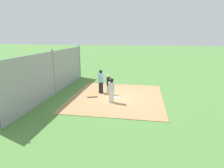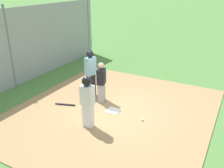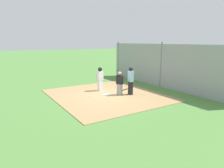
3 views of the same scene
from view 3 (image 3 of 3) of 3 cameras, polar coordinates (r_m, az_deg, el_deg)
ground_plane at (r=12.96m, az=-1.56°, el=-3.21°), size 140.00×140.00×0.00m
dirt_infield at (r=12.95m, az=-1.56°, el=-3.14°), size 7.20×6.40×0.03m
home_plate at (r=12.95m, az=-1.56°, el=-3.04°), size 0.44×0.44×0.02m
catcher at (r=12.78m, az=2.17°, el=0.27°), size 0.44×0.36×1.50m
umpire at (r=12.89m, az=5.26°, el=1.12°), size 0.43×0.34×1.79m
runner at (r=13.86m, az=-3.36°, el=1.85°), size 0.29×0.39×1.63m
baseball_bat at (r=14.21m, az=3.49°, el=-1.61°), size 0.29×0.72×0.06m
baseball at (r=12.53m, az=-6.31°, el=-3.49°), size 0.07×0.07×0.07m
backstop_fence at (r=15.56m, az=13.65°, el=5.04°), size 12.00×0.10×3.35m
parking_lot at (r=19.22m, az=22.76°, el=0.94°), size 18.00×5.20×0.04m
parked_car_blue at (r=21.38m, az=17.39°, el=3.97°), size 4.32×2.14×1.28m
parked_car_dark at (r=23.24m, az=11.93°, el=4.87°), size 4.23×1.93×1.28m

